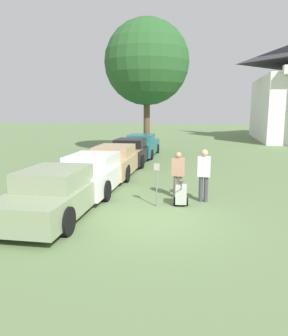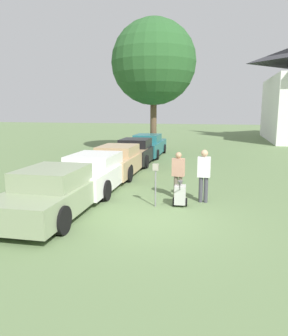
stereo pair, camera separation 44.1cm
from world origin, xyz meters
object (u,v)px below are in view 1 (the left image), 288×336
object	(u,v)px
parked_car_black	(131,152)
person_worker	(178,172)
parked_car_tan	(115,161)
parked_car_white	(94,172)
person_supervisor	(204,172)
equipment_cart	(181,194)
parking_meter	(157,177)
parked_car_teal	(142,146)
parked_car_sage	(57,193)

from	to	relation	value
parked_car_black	person_worker	xyz separation A→B (m)	(3.35, -6.93, 0.26)
parked_car_tan	person_worker	distance (m)	4.98
parked_car_white	parked_car_black	world-z (taller)	parked_car_black
person_supervisor	parked_car_tan	bearing A→B (deg)	-40.16
parked_car_black	person_supervisor	world-z (taller)	person_supervisor
parked_car_white	equipment_cart	xyz separation A→B (m)	(3.54, -1.62, -0.29)
equipment_cart	parking_meter	bearing A→B (deg)	-167.93
person_worker	equipment_cart	bearing A→B (deg)	112.48
parked_car_black	person_supervisor	xyz separation A→B (m)	(4.25, -7.23, 0.35)
person_worker	parked_car_white	bearing A→B (deg)	-0.82
parked_car_black	equipment_cart	distance (m)	8.63
parked_car_tan	person_worker	xyz separation A→B (m)	(3.35, -3.67, 0.27)
parked_car_black	person_worker	bearing A→B (deg)	-65.81
parking_meter	equipment_cart	bearing A→B (deg)	16.57
parked_car_tan	person_supervisor	world-z (taller)	person_supervisor
parked_car_teal	equipment_cart	world-z (taller)	parked_car_teal
parked_car_white	person_worker	world-z (taller)	person_worker
parked_car_sage	parked_car_teal	world-z (taller)	parked_car_teal
parked_car_white	person_supervisor	distance (m)	4.38
parked_car_white	parked_car_black	distance (m)	6.24
person_supervisor	equipment_cart	distance (m)	1.15
parked_car_black	parked_car_teal	distance (m)	3.17
parked_car_sage	parked_car_white	world-z (taller)	parked_car_sage
equipment_cart	parked_car_sage	bearing A→B (deg)	-159.73
parked_car_sage	person_worker	world-z (taller)	person_worker
parked_car_sage	person_supervisor	world-z (taller)	person_supervisor
parked_car_sage	parked_car_black	size ratio (longest dim) A/B	1.10
parked_car_sage	person_supervisor	xyz separation A→B (m)	(4.25, 2.27, 0.35)
parked_car_black	parked_car_sage	bearing A→B (deg)	-91.64
parked_car_white	person_supervisor	size ratio (longest dim) A/B	2.97
parked_car_teal	parked_car_sage	bearing A→B (deg)	-91.64
parked_car_white	parking_meter	xyz separation A→B (m)	(2.77, -1.85, 0.30)
person_supervisor	parked_car_teal	bearing A→B (deg)	-64.88
parked_car_tan	parking_meter	world-z (taller)	parked_car_tan
parked_car_black	equipment_cart	bearing A→B (deg)	-67.36
parked_car_tan	person_supervisor	distance (m)	5.83
parked_car_teal	parking_meter	distance (m)	11.60
parked_car_sage	parked_car_black	distance (m)	9.50
parked_car_sage	parked_car_teal	size ratio (longest dim) A/B	1.02
parked_car_white	parked_car_teal	world-z (taller)	parked_car_teal
parked_car_white	person_supervisor	bearing A→B (deg)	-14.76
parked_car_black	person_supervisor	bearing A→B (deg)	-61.17
equipment_cart	parked_car_tan	bearing A→B (deg)	123.10
parked_car_black	parking_meter	distance (m)	8.56
person_supervisor	parking_meter	bearing A→B (deg)	33.12
parked_car_tan	parked_car_black	world-z (taller)	parked_car_black
parked_car_tan	equipment_cart	bearing A→B (deg)	-54.04
parking_meter	parked_car_teal	bearing A→B (deg)	103.83
parked_car_white	parking_meter	size ratio (longest dim) A/B	3.78
parked_car_tan	parked_car_sage	bearing A→B (deg)	-91.64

